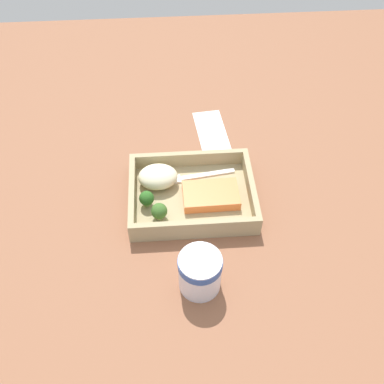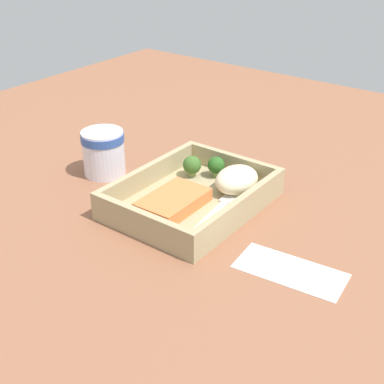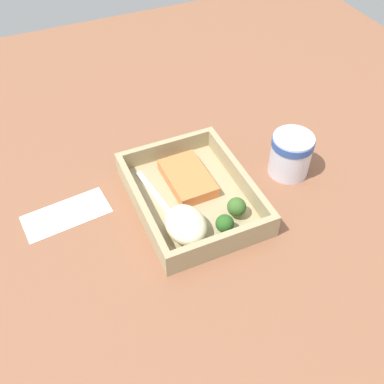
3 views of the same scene
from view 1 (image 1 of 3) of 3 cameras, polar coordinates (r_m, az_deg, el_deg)
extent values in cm
cube|color=brown|center=(98.97, 0.00, -1.39)|extent=(160.00, 160.00, 2.00)
cube|color=tan|center=(97.73, 0.00, -0.80)|extent=(26.68, 20.65, 1.20)
cube|color=tan|center=(102.46, -0.38, 4.25)|extent=(26.68, 1.20, 3.71)
cube|color=tan|center=(89.83, 0.43, -4.55)|extent=(26.68, 1.20, 3.71)
cube|color=tan|center=(97.28, 7.51, 0.53)|extent=(1.20, 18.25, 3.71)
cube|color=tan|center=(96.13, -7.60, -0.26)|extent=(1.20, 18.25, 3.71)
cube|color=orange|center=(96.13, 2.41, -0.42)|extent=(12.04, 7.73, 2.23)
ellipsoid|color=beige|center=(98.39, -4.35, 1.95)|extent=(8.66, 6.83, 4.44)
cylinder|color=#80985A|center=(93.34, -4.14, -3.04)|extent=(1.28, 1.28, 1.36)
sphere|color=#3A6426|center=(92.07, -4.19, -2.43)|extent=(3.38, 3.38, 3.38)
cylinder|color=#7C9F55|center=(95.66, -5.71, -1.40)|extent=(1.20, 1.20, 1.44)
sphere|color=#285A1E|center=(94.44, -5.78, -0.79)|extent=(3.16, 3.16, 3.16)
cube|color=white|center=(101.36, 2.01, 2.24)|extent=(12.43, 2.80, 0.44)
cube|color=white|center=(100.28, -2.39, 1.56)|extent=(3.67, 2.65, 0.44)
cylinder|color=silver|center=(82.77, 0.84, -10.20)|extent=(7.80, 7.80, 8.61)
cylinder|color=#3356A8|center=(80.08, 0.87, -9.07)|extent=(8.04, 8.04, 1.55)
cube|color=white|center=(113.87, 2.47, 7.77)|extent=(8.55, 15.96, 0.24)
camera|label=2|loc=(1.32, 31.60, 30.49)|focal=50.00mm
camera|label=3|loc=(0.98, -39.67, 32.44)|focal=42.00mm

